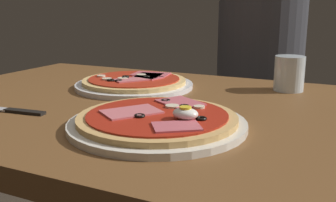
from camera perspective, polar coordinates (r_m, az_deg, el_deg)
The scene contains 6 objects.
dining_table at distance 0.87m, azimuth 0.80°, elevation -8.17°, with size 1.27×0.78×0.75m.
pizza_foreground at distance 0.69m, azimuth -1.47°, elevation -2.86°, with size 0.31×0.31×0.05m.
pizza_across_left at distance 1.03m, azimuth -4.85°, elevation 2.60°, with size 0.30×0.30×0.03m.
water_glass_near at distance 1.03m, azimuth 17.02°, elevation 3.48°, with size 0.07×0.07×0.09m.
knife at distance 0.86m, azimuth -21.94°, elevation -1.22°, with size 0.20×0.04×0.01m.
diner_person at distance 1.58m, azimuth 12.71°, elevation -1.07°, with size 0.32×0.32×1.18m.
Camera 1 is at (0.34, -0.74, 0.96)m, focal length 42.35 mm.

